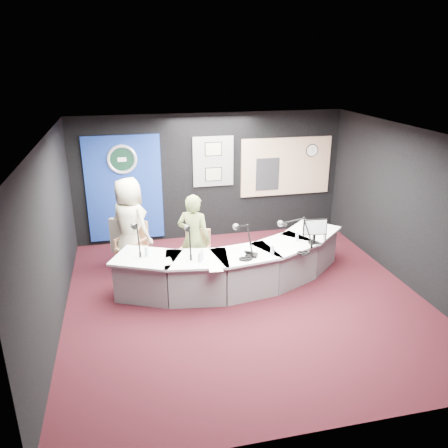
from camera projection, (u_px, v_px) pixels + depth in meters
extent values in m
plane|color=black|center=(246.00, 299.00, 7.74)|extent=(6.00, 6.00, 0.00)
cube|color=silver|center=(249.00, 136.00, 6.75)|extent=(6.00, 6.00, 0.02)
cube|color=black|center=(211.00, 177.00, 9.98)|extent=(6.00, 0.02, 2.80)
cube|color=black|center=(327.00, 324.00, 4.51)|extent=(6.00, 0.02, 2.80)
cube|color=black|center=(51.00, 238.00, 6.62)|extent=(0.02, 6.00, 2.80)
cube|color=black|center=(412.00, 209.00, 7.87)|extent=(0.02, 6.00, 2.80)
cube|color=navy|center=(124.00, 189.00, 9.62)|extent=(1.60, 0.05, 2.30)
torus|color=silver|center=(122.00, 159.00, 9.35)|extent=(0.63, 0.07, 0.63)
cylinder|color=black|center=(122.00, 159.00, 9.36)|extent=(0.48, 0.01, 0.48)
cube|color=slate|center=(213.00, 162.00, 9.84)|extent=(0.90, 0.04, 1.10)
cube|color=gray|center=(213.00, 149.00, 9.72)|extent=(0.34, 0.02, 0.27)
cube|color=gray|center=(214.00, 174.00, 9.92)|extent=(0.34, 0.02, 0.27)
cube|color=tan|center=(286.00, 167.00, 10.27)|extent=(2.12, 0.06, 1.32)
cube|color=#FFC7A1|center=(286.00, 167.00, 10.26)|extent=(2.00, 0.02, 1.20)
cube|color=black|center=(267.00, 174.00, 10.20)|extent=(0.55, 0.02, 0.75)
cylinder|color=white|center=(312.00, 150.00, 10.24)|extent=(0.28, 0.01, 0.28)
cube|color=slate|center=(121.00, 237.00, 8.74)|extent=(0.45, 0.39, 0.70)
imported|color=beige|center=(130.00, 225.00, 8.49)|extent=(1.04, 1.06, 1.84)
imported|color=olive|center=(194.00, 239.00, 8.10)|extent=(0.72, 0.64, 1.66)
cube|color=black|center=(315.00, 227.00, 7.99)|extent=(0.44, 0.06, 0.30)
cube|color=black|center=(252.00, 255.00, 7.57)|extent=(0.24, 0.23, 0.05)
torus|color=black|center=(303.00, 253.00, 7.68)|extent=(0.21, 0.21, 0.03)
torus|color=black|center=(246.00, 259.00, 7.45)|extent=(0.20, 0.20, 0.03)
cube|color=white|center=(166.00, 262.00, 7.38)|extent=(0.22, 0.30, 0.00)
cube|color=white|center=(215.00, 268.00, 7.17)|extent=(0.24, 0.33, 0.00)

